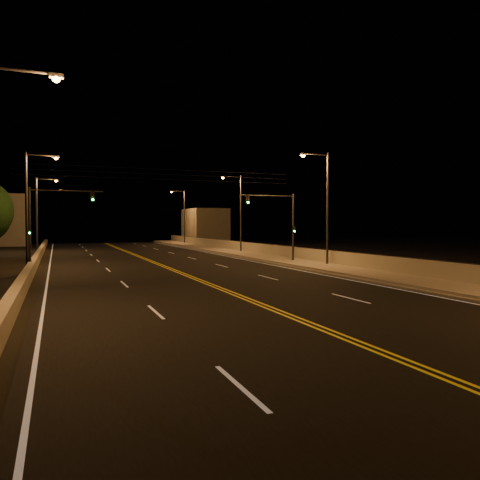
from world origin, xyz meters
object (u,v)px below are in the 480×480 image
object	(u,v)px
traffic_signal_left	(45,219)
streetlight_5	(30,201)
streetlight_2	(239,209)
traffic_signal_right	(283,220)
streetlight_3	(183,213)
streetlight_1	(324,201)
streetlight_6	(39,209)

from	to	relation	value
traffic_signal_left	streetlight_5	bearing A→B (deg)	105.24
streetlight_2	traffic_signal_right	distance (m)	14.43
streetlight_3	traffic_signal_left	bearing A→B (deg)	-117.11
streetlight_1	streetlight_5	world-z (taller)	same
traffic_signal_right	traffic_signal_left	world-z (taller)	same
streetlight_5	traffic_signal_left	distance (m)	4.50
streetlight_3	streetlight_2	bearing A→B (deg)	-90.00
traffic_signal_right	streetlight_2	bearing A→B (deg)	83.90
streetlight_2	traffic_signal_right	bearing A→B (deg)	-96.10
streetlight_2	streetlight_6	distance (m)	24.08
streetlight_6	streetlight_1	bearing A→B (deg)	-53.97
streetlight_5	streetlight_3	bearing A→B (deg)	58.90
streetlight_1	streetlight_2	size ratio (longest dim) A/B	1.00
streetlight_2	streetlight_5	world-z (taller)	same
streetlight_3	streetlight_1	bearing A→B (deg)	-90.00
streetlight_1	streetlight_2	world-z (taller)	same
traffic_signal_right	streetlight_5	bearing A→B (deg)	168.26
streetlight_1	traffic_signal_left	distance (m)	20.79
streetlight_2	traffic_signal_left	distance (m)	24.87
streetlight_1	streetlight_3	distance (m)	43.89
streetlight_1	streetlight_3	world-z (taller)	same
streetlight_6	traffic_signal_left	size ratio (longest dim) A/B	1.49
streetlight_1	traffic_signal_right	xyz separation A→B (m)	(-1.53, 4.22, -1.38)
traffic_signal_right	traffic_signal_left	bearing A→B (deg)	180.00
streetlight_6	traffic_signal_left	world-z (taller)	streetlight_6
streetlight_5	streetlight_6	bearing A→B (deg)	90.00
streetlight_3	traffic_signal_left	world-z (taller)	streetlight_3
streetlight_2	streetlight_3	world-z (taller)	same
streetlight_3	traffic_signal_left	distance (m)	44.58
streetlight_1	streetlight_3	bearing A→B (deg)	90.00
streetlight_2	traffic_signal_left	bearing A→B (deg)	-144.88
streetlight_3	streetlight_5	distance (m)	41.49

